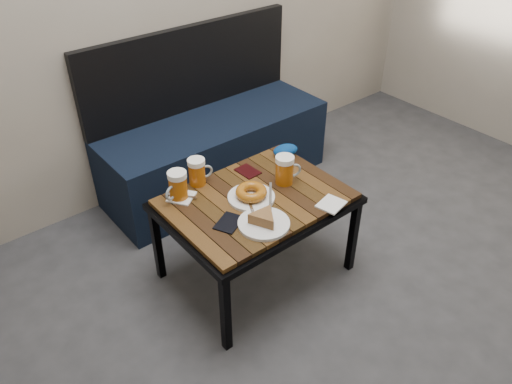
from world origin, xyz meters
TOP-DOWN VIEW (x-y plane):
  - ground at (0.00, 0.00)m, footprint 4.00×4.00m
  - bench at (0.06, 1.76)m, footprint 1.40×0.50m
  - cafe_table at (-0.25, 0.96)m, footprint 0.84×0.62m
  - beer_mug_left at (-0.53, 1.18)m, footprint 0.13×0.10m
  - beer_mug_centre at (-0.39, 1.22)m, footprint 0.13×0.09m
  - beer_mug_right at (-0.07, 0.97)m, footprint 0.14×0.11m
  - plate_pie at (-0.35, 0.79)m, footprint 0.22×0.22m
  - plate_bagel at (-0.27, 0.97)m, footprint 0.25×0.26m
  - napkin_left at (-0.52, 1.18)m, footprint 0.15×0.15m
  - napkin_right at (-0.02, 0.70)m, footprint 0.14×0.13m
  - passport_navy at (-0.46, 0.89)m, footprint 0.16×0.14m
  - passport_burgundy at (-0.15, 1.15)m, footprint 0.09×0.12m
  - knit_pouch at (0.10, 1.15)m, footprint 0.15×0.12m

SIDE VIEW (x-z plane):
  - ground at x=0.00m, z-range 0.00..0.00m
  - bench at x=0.06m, z-range -0.20..0.75m
  - cafe_table at x=-0.25m, z-range 0.19..0.66m
  - passport_burgundy at x=-0.15m, z-range 0.47..0.48m
  - passport_navy at x=-0.46m, z-range 0.47..0.48m
  - napkin_right at x=-0.02m, z-range 0.47..0.48m
  - napkin_left at x=-0.52m, z-range 0.47..0.48m
  - plate_bagel at x=-0.27m, z-range 0.47..0.53m
  - plate_pie at x=-0.35m, z-range 0.47..0.53m
  - knit_pouch at x=0.10m, z-range 0.47..0.53m
  - beer_mug_centre at x=-0.39m, z-range 0.47..0.61m
  - beer_mug_left at x=-0.53m, z-range 0.47..0.61m
  - beer_mug_right at x=-0.07m, z-range 0.47..0.61m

